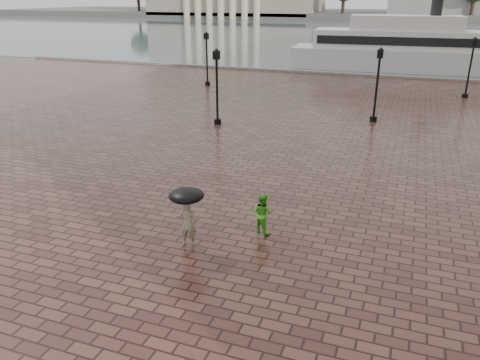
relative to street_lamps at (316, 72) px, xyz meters
The scene contains 9 objects.
ground 17.72m from the street_lamps, 85.10° to the right, with size 300.00×300.00×0.00m, color #3A1F1A.
harbour_water 74.55m from the street_lamps, 88.85° to the left, with size 240.00×240.00×0.00m, color #4C565C.
quay_edge 14.76m from the street_lamps, 84.09° to the left, with size 80.00×0.60×0.30m, color slate.
far_shore 142.51m from the street_lamps, 89.40° to the left, with size 300.00×60.00×2.00m, color #4C4C47.
street_lamps is the anchor object (origin of this frame).
adult_pedestrian 21.80m from the street_lamps, 88.79° to the right, with size 0.56×0.37×1.53m, color gray.
child_pedestrian 20.32m from the street_lamps, 83.16° to the right, with size 0.68×0.53×1.39m, color green.
ferry_near 20.48m from the street_lamps, 75.50° to the left, with size 23.12×6.73×7.50m.
umbrella 21.76m from the street_lamps, 88.79° to the right, with size 1.10×1.10×1.10m.
Camera 1 is at (5.05, -16.02, 7.47)m, focal length 35.00 mm.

